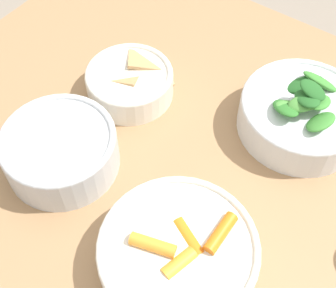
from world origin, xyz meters
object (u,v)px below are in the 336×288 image
at_px(bowl_beans_hotdog, 61,151).
at_px(bowl_cookies, 130,81).
at_px(bowl_carrots, 178,253).
at_px(bowl_greens, 303,113).

distance_m(bowl_beans_hotdog, bowl_cookies, 0.17).
distance_m(bowl_carrots, bowl_beans_hotdog, 0.23).
xyz_separation_m(bowl_carrots, bowl_beans_hotdog, (0.23, -0.03, 0.00)).
bearing_deg(bowl_cookies, bowl_greens, -159.76).
xyz_separation_m(bowl_carrots, bowl_greens, (-0.03, -0.29, 0.00)).
xyz_separation_m(bowl_greens, bowl_beans_hotdog, (0.25, 0.26, -0.00)).
bearing_deg(bowl_beans_hotdog, bowl_cookies, -87.82).
bearing_deg(bowl_greens, bowl_beans_hotdog, 46.34).
bearing_deg(bowl_beans_hotdog, bowl_carrots, 172.48).
relative_size(bowl_beans_hotdog, bowl_cookies, 1.13).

